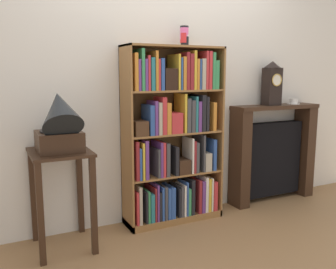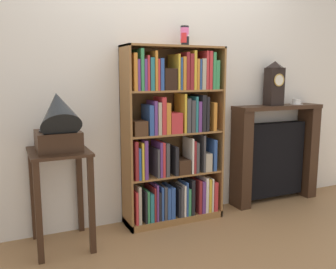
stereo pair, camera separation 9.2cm
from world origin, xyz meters
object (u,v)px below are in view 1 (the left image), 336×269
cup_stack (184,36)px  teacup_with_saucer (294,102)px  bookshelf (174,139)px  side_table_left (61,179)px  gramophone (60,122)px  mantel_clock (272,83)px  fireplace_mantel (272,154)px

cup_stack → teacup_with_saucer: cup_stack is taller
bookshelf → side_table_left: bearing=-174.4°
gramophone → teacup_with_saucer: size_ratio=3.86×
bookshelf → cup_stack: bearing=18.9°
mantel_clock → teacup_with_saucer: (0.31, 0.00, -0.20)m
cup_stack → mantel_clock: cup_stack is taller
side_table_left → fireplace_mantel: bearing=3.8°
cup_stack → side_table_left: 1.62m
side_table_left → gramophone: size_ratio=1.45×
gramophone → side_table_left: bearing=90.0°
bookshelf → fireplace_mantel: size_ratio=1.55×
fireplace_mantel → mantel_clock: mantel_clock is taller
bookshelf → side_table_left: size_ratio=2.05×
mantel_clock → side_table_left: bearing=-176.6°
bookshelf → teacup_with_saucer: (1.46, 0.03, 0.29)m
cup_stack → teacup_with_saucer: size_ratio=1.29×
cup_stack → fireplace_mantel: 1.60m
side_table_left → mantel_clock: 2.29m
bookshelf → side_table_left: bookshelf is taller
mantel_clock → teacup_with_saucer: mantel_clock is taller
gramophone → fireplace_mantel: bearing=5.5°
gramophone → mantel_clock: (2.17, 0.19, 0.25)m
gramophone → fireplace_mantel: gramophone is taller
bookshelf → mantel_clock: 1.25m
gramophone → teacup_with_saucer: (2.49, 0.19, 0.05)m
mantel_clock → cup_stack: bearing=179.2°
side_table_left → teacup_with_saucer: 2.54m
cup_stack → fireplace_mantel: bearing=0.4°
fireplace_mantel → teacup_with_saucer: size_ratio=7.44×
cup_stack → side_table_left: size_ratio=0.23×
side_table_left → fireplace_mantel: size_ratio=0.75×
side_table_left → gramophone: gramophone is taller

